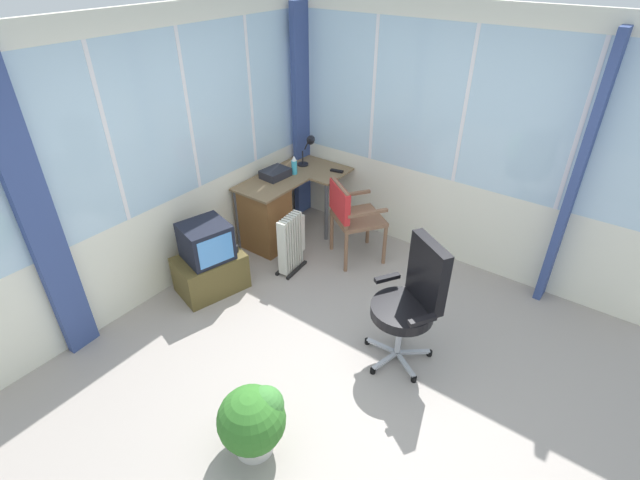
# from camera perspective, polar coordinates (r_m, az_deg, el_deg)

# --- Properties ---
(ground) EXTENTS (5.04, 4.95, 0.06)m
(ground) POSITION_cam_1_polar(r_m,az_deg,el_deg) (4.02, 2.23, -15.30)
(ground) COLOR #9D938B
(north_window_panel) EXTENTS (4.04, 0.07, 2.55)m
(north_window_panel) POSITION_cam_1_polar(r_m,az_deg,el_deg) (4.47, -19.30, 8.78)
(north_window_panel) COLOR white
(north_window_panel) RESTS_ON ground
(east_window_panel) EXTENTS (0.07, 3.95, 2.55)m
(east_window_panel) POSITION_cam_1_polar(r_m,az_deg,el_deg) (4.85, 16.74, 11.04)
(east_window_panel) COLOR white
(east_window_panel) RESTS_ON ground
(curtain_north_left) EXTENTS (0.26, 0.09, 2.45)m
(curtain_north_left) POSITION_cam_1_polar(r_m,az_deg,el_deg) (3.98, -31.13, 1.89)
(curtain_north_left) COLOR #374982
(curtain_north_left) RESTS_ON ground
(curtain_corner) EXTENTS (0.26, 0.08, 2.45)m
(curtain_corner) POSITION_cam_1_polar(r_m,az_deg,el_deg) (5.62, -2.26, 14.77)
(curtain_corner) COLOR #374982
(curtain_corner) RESTS_ON ground
(curtain_east_far) EXTENTS (0.26, 0.08, 2.45)m
(curtain_east_far) POSITION_cam_1_polar(r_m,az_deg,el_deg) (4.58, 28.85, 6.32)
(curtain_east_far) COLOR #374982
(curtain_east_far) RESTS_ON ground
(desk) EXTENTS (1.24, 0.78, 0.74)m
(desk) POSITION_cam_1_polar(r_m,az_deg,el_deg) (5.23, -6.35, 3.23)
(desk) COLOR olive
(desk) RESTS_ON ground
(desk_lamp) EXTENTS (0.24, 0.21, 0.35)m
(desk_lamp) POSITION_cam_1_polar(r_m,az_deg,el_deg) (5.49, -1.22, 11.41)
(desk_lamp) COLOR black
(desk_lamp) RESTS_ON desk
(tv_remote) EXTENTS (0.08, 0.16, 0.02)m
(tv_remote) POSITION_cam_1_polar(r_m,az_deg,el_deg) (5.36, 2.06, 8.44)
(tv_remote) COLOR black
(tv_remote) RESTS_ON desk
(spray_bottle) EXTENTS (0.06, 0.06, 0.22)m
(spray_bottle) POSITION_cam_1_polar(r_m,az_deg,el_deg) (5.28, -3.17, 9.11)
(spray_bottle) COLOR #3DB3CF
(spray_bottle) RESTS_ON desk
(paper_tray) EXTENTS (0.32, 0.25, 0.09)m
(paper_tray) POSITION_cam_1_polar(r_m,az_deg,el_deg) (5.24, -5.48, 8.12)
(paper_tray) COLOR #24242C
(paper_tray) RESTS_ON desk
(wooden_armchair) EXTENTS (0.67, 0.67, 0.90)m
(wooden_armchair) POSITION_cam_1_polar(r_m,az_deg,el_deg) (4.86, 3.51, 3.52)
(wooden_armchair) COLOR brown
(wooden_armchair) RESTS_ON ground
(office_chair) EXTENTS (0.60, 0.62, 1.10)m
(office_chair) POSITION_cam_1_polar(r_m,az_deg,el_deg) (3.72, 11.32, -6.75)
(office_chair) COLOR #B7B7BF
(office_chair) RESTS_ON ground
(tv_on_stand) EXTENTS (0.73, 0.59, 0.74)m
(tv_on_stand) POSITION_cam_1_polar(r_m,az_deg,el_deg) (4.67, -13.38, -2.57)
(tv_on_stand) COLOR brown
(tv_on_stand) RESTS_ON ground
(space_heater) EXTENTS (0.40, 0.20, 0.64)m
(space_heater) POSITION_cam_1_polar(r_m,az_deg,el_deg) (4.84, -3.46, -0.31)
(space_heater) COLOR silver
(space_heater) RESTS_ON ground
(potted_plant) EXTENTS (0.46, 0.46, 0.53)m
(potted_plant) POSITION_cam_1_polar(r_m,az_deg,el_deg) (3.32, -8.13, -20.92)
(potted_plant) COLOR silver
(potted_plant) RESTS_ON ground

